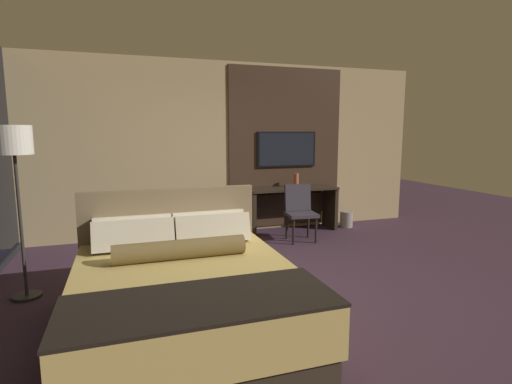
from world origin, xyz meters
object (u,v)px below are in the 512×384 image
(tv, at_px, (287,149))
(waste_bin, at_px, (346,219))
(desk, at_px, (291,202))
(bed, at_px, (185,292))
(floor_lamp, at_px, (14,154))
(vase_tall, at_px, (296,180))
(desk_chair, at_px, (300,208))

(tv, relative_size, waste_bin, 3.81)
(desk, distance_m, waste_bin, 1.10)
(bed, distance_m, floor_lamp, 2.17)
(desk, xyz_separation_m, vase_tall, (0.11, 0.03, 0.36))
(bed, bearing_deg, vase_tall, 51.81)
(bed, xyz_separation_m, desk_chair, (2.13, 2.36, 0.16))
(waste_bin, bearing_deg, desk, 174.46)
(desk_chair, xyz_separation_m, vase_tall, (0.22, 0.63, 0.35))
(tv, height_order, desk_chair, tv)
(desk_chair, xyz_separation_m, waste_bin, (1.15, 0.50, -0.37))
(floor_lamp, relative_size, vase_tall, 7.51)
(bed, height_order, waste_bin, bed)
(desk_chair, xyz_separation_m, floor_lamp, (-3.56, -1.16, 0.95))
(tv, xyz_separation_m, desk_chair, (-0.11, -0.81, -0.87))
(desk, distance_m, tv, 0.91)
(bed, xyz_separation_m, desk, (2.25, 2.96, 0.15))
(bed, xyz_separation_m, waste_bin, (3.28, 2.86, -0.20))
(bed, relative_size, tv, 1.99)
(tv, distance_m, vase_tall, 0.56)
(bed, bearing_deg, floor_lamp, 139.74)
(waste_bin, bearing_deg, bed, -138.87)
(tv, bearing_deg, waste_bin, -16.75)
(desk_chair, distance_m, floor_lamp, 3.86)
(desk_chair, bearing_deg, bed, -126.49)
(waste_bin, bearing_deg, desk_chair, -156.41)
(desk_chair, bearing_deg, waste_bin, 29.16)
(desk_chair, relative_size, floor_lamp, 0.50)
(desk, height_order, vase_tall, vase_tall)
(desk_chair, relative_size, waste_bin, 3.09)
(bed, height_order, desk_chair, bed)
(bed, distance_m, waste_bin, 4.36)
(floor_lamp, height_order, waste_bin, floor_lamp)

